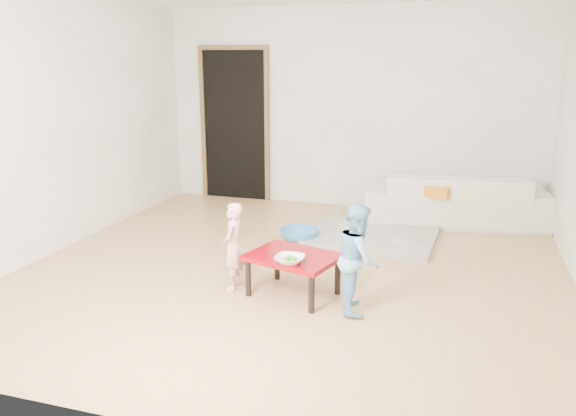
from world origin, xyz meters
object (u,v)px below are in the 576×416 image
at_px(red_table, 293,275).
at_px(child_pink, 233,246).
at_px(sofa, 454,198).
at_px(child_blue, 358,258).
at_px(bowl, 290,259).
at_px(basin, 299,235).

xyz_separation_m(red_table, child_pink, (-0.53, -0.02, 0.20)).
distance_m(sofa, child_pink, 3.19).
relative_size(child_pink, child_blue, 0.88).
bearing_deg(child_pink, child_blue, 78.43).
bearing_deg(child_pink, sofa, 140.48).
xyz_separation_m(red_table, bowl, (0.03, -0.19, 0.21)).
bearing_deg(red_table, bowl, -81.43).
bearing_deg(child_pink, bowl, 66.80).
xyz_separation_m(sofa, child_pink, (-1.77, -2.65, 0.07)).
relative_size(sofa, basin, 4.97).
distance_m(bowl, child_blue, 0.54).
xyz_separation_m(bowl, child_blue, (0.54, 0.07, 0.05)).
bearing_deg(red_table, child_pink, -178.38).
relative_size(red_table, basin, 1.68).
distance_m(sofa, bowl, 3.08).
bearing_deg(sofa, child_pink, 48.40).
bearing_deg(bowl, child_blue, 6.91).
bearing_deg(sofa, basin, 29.90).
relative_size(red_table, child_pink, 0.93).
relative_size(red_table, child_blue, 0.83).
xyz_separation_m(child_pink, child_blue, (1.10, -0.11, 0.05)).
height_order(sofa, bowl, sofa).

